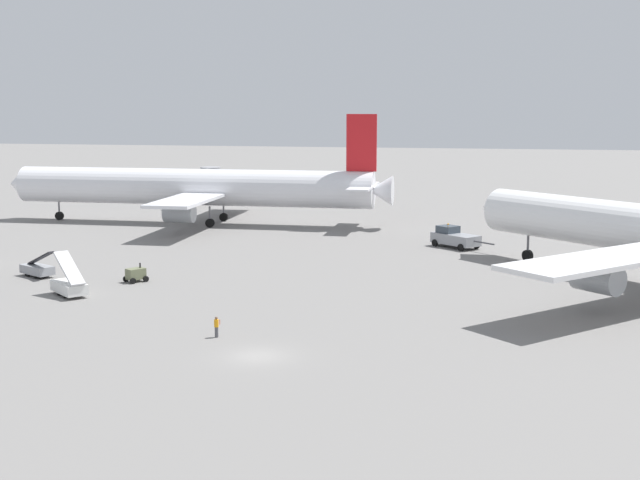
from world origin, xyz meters
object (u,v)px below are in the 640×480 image
at_px(gse_belt_loader_portside, 37,269).
at_px(ground_crew_ramp_agent_by_cones, 216,327).
at_px(jet_bridge, 201,179).
at_px(pushback_tug, 455,238).
at_px(gse_stair_truck_yellow, 69,285).
at_px(airliner_at_gate_left, 196,188).
at_px(gse_gpu_cart_small, 136,274).

bearing_deg(gse_belt_loader_portside, ground_crew_ramp_agent_by_cones, -35.39).
bearing_deg(ground_crew_ramp_agent_by_cones, jet_bridge, 110.59).
xyz_separation_m(pushback_tug, ground_crew_ramp_agent_by_cones, (-15.72, -46.54, -0.39)).
relative_size(gse_stair_truck_yellow, gse_belt_loader_portside, 0.96).
distance_m(gse_belt_loader_portside, jet_bridge, 67.21).
xyz_separation_m(gse_belt_loader_portside, ground_crew_ramp_agent_by_cones, (26.13, -18.57, 0.03)).
distance_m(gse_stair_truck_yellow, jet_bridge, 75.74).
distance_m(airliner_at_gate_left, gse_stair_truck_yellow, 49.77).
bearing_deg(gse_stair_truck_yellow, ground_crew_ramp_agent_by_cones, -30.84).
bearing_deg(ground_crew_ramp_agent_by_cones, pushback_tug, 71.34).
bearing_deg(ground_crew_ramp_agent_by_cones, gse_gpu_cart_small, 129.27).
relative_size(gse_gpu_cart_small, ground_crew_ramp_agent_by_cones, 1.60).
bearing_deg(ground_crew_ramp_agent_by_cones, gse_stair_truck_yellow, 149.16).
height_order(gse_gpu_cart_small, jet_bridge, jet_bridge).
height_order(pushback_tug, jet_bridge, jet_bridge).
relative_size(airliner_at_gate_left, gse_gpu_cart_small, 22.96).
bearing_deg(gse_stair_truck_yellow, gse_belt_loader_portside, 135.54).
distance_m(gse_stair_truck_yellow, ground_crew_ramp_agent_by_cones, 21.45).
height_order(airliner_at_gate_left, jet_bridge, airliner_at_gate_left).
xyz_separation_m(airliner_at_gate_left, jet_bridge, (-8.20, 25.16, -0.98)).
height_order(airliner_at_gate_left, gse_stair_truck_yellow, airliner_at_gate_left).
bearing_deg(airliner_at_gate_left, jet_bridge, 108.05).
height_order(gse_gpu_cart_small, gse_belt_loader_portside, gse_belt_loader_portside).
bearing_deg(gse_belt_loader_portside, gse_gpu_cart_small, -1.71).
height_order(pushback_tug, gse_stair_truck_yellow, gse_stair_truck_yellow).
xyz_separation_m(pushback_tug, gse_stair_truck_yellow, (-34.14, -35.55, -0.22)).
height_order(gse_gpu_cart_small, gse_stair_truck_yellow, gse_stair_truck_yellow).
distance_m(airliner_at_gate_left, gse_gpu_cart_small, 43.23).
xyz_separation_m(gse_gpu_cart_small, gse_stair_truck_yellow, (-3.51, -7.24, 0.23)).
relative_size(airliner_at_gate_left, pushback_tug, 7.43).
bearing_deg(gse_gpu_cart_small, gse_belt_loader_portside, 178.29).
height_order(airliner_at_gate_left, ground_crew_ramp_agent_by_cones, airliner_at_gate_left).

